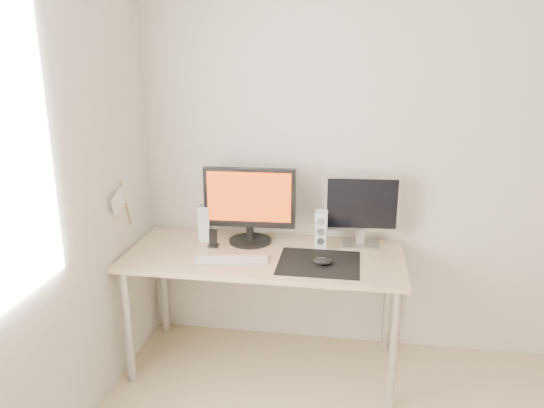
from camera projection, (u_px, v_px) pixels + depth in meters
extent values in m
plane|color=beige|center=(430.00, 158.00, 3.13)|extent=(3.50, 0.00, 3.50)
cube|color=black|center=(319.00, 263.00, 2.93)|extent=(0.45, 0.40, 0.00)
ellipsoid|color=black|center=(322.00, 261.00, 2.90)|extent=(0.11, 0.07, 0.04)
cube|color=#D1B587|center=(264.00, 256.00, 3.07)|extent=(1.60, 0.70, 0.03)
cylinder|color=silver|center=(128.00, 327.00, 3.01)|extent=(0.05, 0.05, 0.70)
cylinder|color=silver|center=(393.00, 349.00, 2.79)|extent=(0.05, 0.05, 0.70)
cylinder|color=silver|center=(164.00, 283.00, 3.56)|extent=(0.05, 0.05, 0.70)
cylinder|color=silver|center=(388.00, 299.00, 3.34)|extent=(0.05, 0.05, 0.70)
cylinder|color=black|center=(250.00, 241.00, 3.25)|extent=(0.27, 0.27, 0.02)
cylinder|color=black|center=(250.00, 230.00, 3.23)|extent=(0.05, 0.05, 0.12)
cube|color=black|center=(250.00, 198.00, 3.16)|extent=(0.55, 0.07, 0.36)
cube|color=#E35E0B|center=(249.00, 197.00, 3.13)|extent=(0.50, 0.02, 0.30)
cube|color=silver|center=(360.00, 244.00, 3.20)|extent=(0.23, 0.18, 0.01)
cube|color=#B6B6B8|center=(360.00, 235.00, 3.18)|extent=(0.05, 0.04, 0.10)
cube|color=#B6B6B8|center=(362.00, 203.00, 3.12)|extent=(0.45, 0.07, 0.34)
cube|color=black|center=(362.00, 204.00, 3.10)|extent=(0.41, 0.03, 0.30)
cube|color=silver|center=(205.00, 223.00, 3.25)|extent=(0.07, 0.08, 0.22)
cylinder|color=#BBBBBD|center=(204.00, 235.00, 3.22)|extent=(0.04, 0.01, 0.04)
cylinder|color=silver|center=(203.00, 225.00, 3.21)|extent=(0.04, 0.01, 0.04)
cylinder|color=silver|center=(203.00, 216.00, 3.19)|extent=(0.04, 0.01, 0.04)
cube|color=white|center=(321.00, 229.00, 3.14)|extent=(0.07, 0.08, 0.22)
cylinder|color=#ABABAD|center=(320.00, 241.00, 3.11)|extent=(0.04, 0.01, 0.04)
cylinder|color=#BDBDC0|center=(321.00, 232.00, 3.10)|extent=(0.04, 0.01, 0.04)
cylinder|color=#BBBBBD|center=(321.00, 222.00, 3.08)|extent=(0.04, 0.01, 0.04)
cube|color=#B7B7B9|center=(232.00, 260.00, 2.96)|extent=(0.43, 0.20, 0.01)
cube|color=silver|center=(232.00, 259.00, 2.95)|extent=(0.41, 0.18, 0.01)
cube|color=black|center=(213.00, 246.00, 3.17)|extent=(0.06, 0.05, 0.01)
cube|color=black|center=(213.00, 237.00, 3.15)|extent=(0.05, 0.02, 0.10)
cylinder|color=#A57F54|center=(126.00, 203.00, 3.03)|extent=(0.01, 0.10, 0.29)
cube|color=white|center=(119.00, 201.00, 2.93)|extent=(0.00, 0.19, 0.15)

